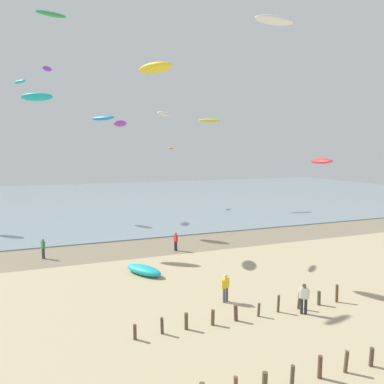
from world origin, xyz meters
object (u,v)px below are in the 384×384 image
at_px(person_mid_beach, 304,298).
at_px(person_by_waterline, 226,287).
at_px(kite_aloft_2, 171,148).
at_px(kite_aloft_7, 47,69).
at_px(kite_aloft_9, 164,114).
at_px(kite_aloft_12, 120,124).
at_px(grounded_kite, 144,270).
at_px(kite_aloft_5, 103,118).
at_px(person_nearest_camera, 176,241).
at_px(kite_aloft_11, 210,121).
at_px(kite_aloft_0, 51,14).
at_px(person_trailing_behind, 43,248).
at_px(kite_aloft_10, 37,97).
at_px(kite_aloft_1, 20,82).
at_px(kite_aloft_3, 275,20).
at_px(kite_aloft_8, 155,68).
at_px(kite_aloft_4, 321,161).

relative_size(person_mid_beach, person_by_waterline, 1.00).
relative_size(kite_aloft_2, kite_aloft_7, 0.75).
bearing_deg(kite_aloft_9, kite_aloft_12, -69.78).
height_order(grounded_kite, kite_aloft_5, kite_aloft_5).
relative_size(person_nearest_camera, person_mid_beach, 1.00).
relative_size(person_nearest_camera, kite_aloft_11, 0.48).
distance_m(person_by_waterline, kite_aloft_12, 18.03).
xyz_separation_m(person_by_waterline, kite_aloft_5, (-3.69, 23.08, 11.75)).
height_order(person_nearest_camera, kite_aloft_0, kite_aloft_0).
bearing_deg(person_trailing_behind, kite_aloft_11, 40.76).
distance_m(kite_aloft_0, kite_aloft_10, 9.98).
xyz_separation_m(person_trailing_behind, kite_aloft_12, (6.79, 0.62, 10.51)).
relative_size(person_mid_beach, kite_aloft_11, 0.48).
xyz_separation_m(grounded_kite, kite_aloft_7, (-5.80, 31.47, 20.25)).
xyz_separation_m(kite_aloft_0, kite_aloft_9, (9.03, 2.89, -6.19)).
bearing_deg(kite_aloft_9, kite_aloft_1, -103.68).
relative_size(person_by_waterline, kite_aloft_2, 0.90).
bearing_deg(kite_aloft_3, person_nearest_camera, -54.00).
xyz_separation_m(kite_aloft_5, kite_aloft_10, (-6.57, -4.80, 1.27)).
distance_m(kite_aloft_1, kite_aloft_12, 25.25).
height_order(kite_aloft_3, kite_aloft_5, kite_aloft_3).
height_order(person_mid_beach, kite_aloft_8, kite_aloft_8).
bearing_deg(kite_aloft_2, person_mid_beach, 25.99).
distance_m(person_trailing_behind, kite_aloft_5, 16.42).
bearing_deg(kite_aloft_0, person_mid_beach, -57.61).
bearing_deg(kite_aloft_4, kite_aloft_10, -105.36).
relative_size(grounded_kite, kite_aloft_2, 1.74).
bearing_deg(kite_aloft_1, person_by_waterline, -8.28).
height_order(person_trailing_behind, kite_aloft_4, kite_aloft_4).
xyz_separation_m(person_by_waterline, kite_aloft_1, (-12.66, 36.71, 17.41)).
relative_size(person_by_waterline, person_trailing_behind, 1.00).
bearing_deg(kite_aloft_8, kite_aloft_9, 126.53).
xyz_separation_m(person_by_waterline, kite_aloft_8, (-1.88, 8.28, 14.19)).
distance_m(person_mid_beach, kite_aloft_9, 19.36).
bearing_deg(kite_aloft_0, kite_aloft_2, 45.61).
distance_m(kite_aloft_3, kite_aloft_11, 31.39).
bearing_deg(person_by_waterline, kite_aloft_4, 33.94).
bearing_deg(kite_aloft_11, person_nearest_camera, 67.79).
relative_size(person_mid_beach, kite_aloft_8, 0.51).
bearing_deg(kite_aloft_3, kite_aloft_12, -45.44).
bearing_deg(kite_aloft_7, grounded_kite, 33.32).
distance_m(grounded_kite, kite_aloft_8, 14.94).
relative_size(kite_aloft_9, kite_aloft_11, 0.55).
bearing_deg(kite_aloft_0, grounded_kite, -38.77).
bearing_deg(person_nearest_camera, kite_aloft_10, 150.39).
relative_size(kite_aloft_4, kite_aloft_11, 0.87).
relative_size(kite_aloft_1, kite_aloft_4, 0.93).
distance_m(person_nearest_camera, kite_aloft_0, 20.26).
bearing_deg(kite_aloft_8, kite_aloft_1, 172.86).
relative_size(kite_aloft_3, kite_aloft_10, 1.00).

